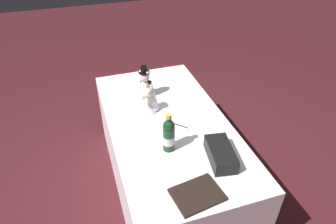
# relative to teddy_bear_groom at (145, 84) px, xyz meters

# --- Properties ---
(ground_plane) EXTENTS (12.00, 12.00, 0.00)m
(ground_plane) POSITION_rel_teddy_bear_groom_xyz_m (-0.44, -0.07, -0.87)
(ground_plane) COLOR #47191E
(reception_table) EXTENTS (1.82, 0.95, 0.75)m
(reception_table) POSITION_rel_teddy_bear_groom_xyz_m (-0.44, -0.07, -0.50)
(reception_table) COLOR white
(reception_table) RESTS_ON ground_plane
(teddy_bear_groom) EXTENTS (0.14, 0.13, 0.30)m
(teddy_bear_groom) POSITION_rel_teddy_bear_groom_xyz_m (0.00, 0.00, 0.00)
(teddy_bear_groom) COLOR beige
(teddy_bear_groom) RESTS_ON reception_table
(teddy_bear_bride) EXTENTS (0.17, 0.22, 0.23)m
(teddy_bear_bride) POSITION_rel_teddy_bear_groom_xyz_m (-0.24, 0.03, -0.03)
(teddy_bear_bride) COLOR white
(teddy_bear_bride) RESTS_ON reception_table
(champagne_bottle) EXTENTS (0.09, 0.09, 0.31)m
(champagne_bottle) POSITION_rel_teddy_bear_groom_xyz_m (-0.75, 0.02, 0.01)
(champagne_bottle) COLOR #163B1E
(champagne_bottle) RESTS_ON reception_table
(signing_pen) EXTENTS (0.11, 0.10, 0.01)m
(signing_pen) POSITION_rel_teddy_bear_groom_xyz_m (-0.52, -0.15, -0.12)
(signing_pen) COLOR black
(signing_pen) RESTS_ON reception_table
(gift_case_black) EXTENTS (0.34, 0.21, 0.10)m
(gift_case_black) POSITION_rel_teddy_bear_groom_xyz_m (-0.96, -0.29, -0.07)
(gift_case_black) COLOR black
(gift_case_black) RESTS_ON reception_table
(guestbook) EXTENTS (0.27, 0.33, 0.02)m
(guestbook) POSITION_rel_teddy_bear_groom_xyz_m (-1.20, -0.02, -0.11)
(guestbook) COLOR black
(guestbook) RESTS_ON reception_table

